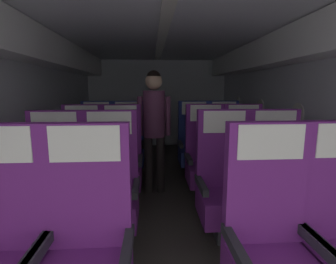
{
  "coord_description": "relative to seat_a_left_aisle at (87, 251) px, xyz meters",
  "views": [
    {
      "loc": [
        -0.15,
        0.26,
        1.37
      ],
      "look_at": [
        0.04,
        3.15,
        0.87
      ],
      "focal_mm": 26.82,
      "sensor_mm": 36.0,
      "label": 1
    }
  ],
  "objects": [
    {
      "name": "seat_d_left_aisle",
      "position": [
        -0.0,
        2.56,
        0.0
      ],
      "size": [
        0.51,
        0.47,
        1.19
      ],
      "color": "#38383D",
      "rests_on": "ground"
    },
    {
      "name": "seat_b_right_aisle",
      "position": [
        1.5,
        0.85,
        0.0
      ],
      "size": [
        0.51,
        0.47,
        1.19
      ],
      "color": "#38383D",
      "rests_on": "ground"
    },
    {
      "name": "seat_c_right_window",
      "position": [
        1.03,
        1.71,
        0.0
      ],
      "size": [
        0.51,
        0.47,
        1.19
      ],
      "color": "#38383D",
      "rests_on": "ground"
    },
    {
      "name": "seat_b_left_aisle",
      "position": [
        -0.0,
        0.85,
        0.0
      ],
      "size": [
        0.51,
        0.47,
        1.19
      ],
      "color": "#38383D",
      "rests_on": "ground"
    },
    {
      "name": "ground",
      "position": [
        0.51,
        1.64,
        -0.5
      ],
      "size": [
        3.52,
        6.74,
        0.02
      ],
      "primitive_type": "cube",
      "color": "#3D3833"
    },
    {
      "name": "flight_attendant",
      "position": [
        0.4,
        1.95,
        0.5
      ],
      "size": [
        0.43,
        0.28,
        1.6
      ],
      "rotation": [
        0.0,
        0.0,
        3.43
      ],
      "color": "black",
      "rests_on": "ground"
    },
    {
      "name": "seat_d_right_window",
      "position": [
        1.03,
        2.54,
        0.0
      ],
      "size": [
        0.51,
        0.47,
        1.19
      ],
      "color": "#38383D",
      "rests_on": "ground"
    },
    {
      "name": "seat_c_left_aisle",
      "position": [
        -0.01,
        1.69,
        0.0
      ],
      "size": [
        0.51,
        0.47,
        1.19
      ],
      "color": "#38383D",
      "rests_on": "ground"
    },
    {
      "name": "seat_d_left_window",
      "position": [
        -0.48,
        2.56,
        0.0
      ],
      "size": [
        0.51,
        0.47,
        1.19
      ],
      "color": "#38383D",
      "rests_on": "ground"
    },
    {
      "name": "seat_b_right_window",
      "position": [
        1.02,
        0.86,
        0.0
      ],
      "size": [
        0.51,
        0.47,
        1.19
      ],
      "color": "#38383D",
      "rests_on": "ground"
    },
    {
      "name": "seat_b_left_window",
      "position": [
        -0.48,
        0.85,
        0.0
      ],
      "size": [
        0.51,
        0.47,
        1.19
      ],
      "color": "#38383D",
      "rests_on": "ground"
    },
    {
      "name": "seat_c_right_aisle",
      "position": [
        1.51,
        1.69,
        0.0
      ],
      "size": [
        0.51,
        0.47,
        1.19
      ],
      "color": "#38383D",
      "rests_on": "ground"
    },
    {
      "name": "seat_d_right_aisle",
      "position": [
        1.51,
        2.55,
        0.0
      ],
      "size": [
        0.51,
        0.47,
        1.19
      ],
      "color": "#38383D",
      "rests_on": "ground"
    },
    {
      "name": "fuselage_shell",
      "position": [
        0.51,
        1.89,
        1.03
      ],
      "size": [
        3.4,
        6.39,
        2.1
      ],
      "color": "silver",
      "rests_on": "ground"
    },
    {
      "name": "seat_a_left_aisle",
      "position": [
        0.0,
        0.0,
        0.0
      ],
      "size": [
        0.51,
        0.47,
        1.19
      ],
      "color": "#38383D",
      "rests_on": "ground"
    },
    {
      "name": "seat_c_left_window",
      "position": [
        -0.47,
        1.71,
        0.0
      ],
      "size": [
        0.51,
        0.47,
        1.19
      ],
      "color": "#38383D",
      "rests_on": "ground"
    },
    {
      "name": "seat_a_right_window",
      "position": [
        1.03,
        -0.02,
        0.0
      ],
      "size": [
        0.51,
        0.47,
        1.19
      ],
      "color": "#38383D",
      "rests_on": "ground"
    }
  ]
}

